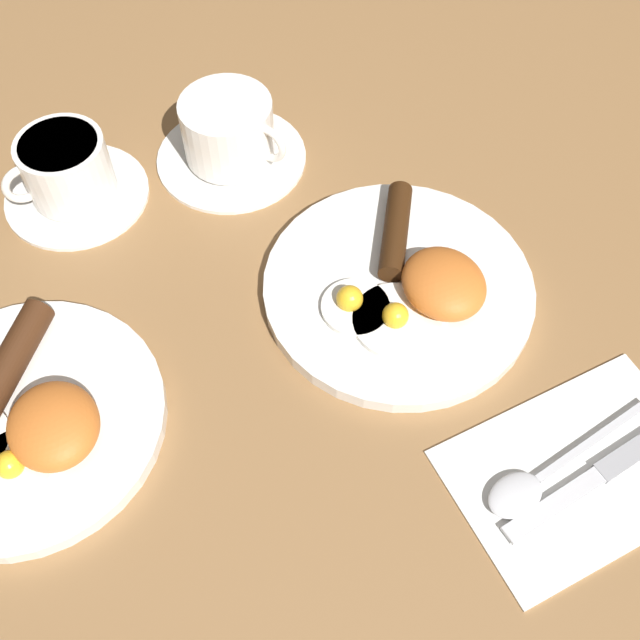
% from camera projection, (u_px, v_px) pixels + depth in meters
% --- Properties ---
extents(ground_plane, '(3.00, 3.00, 0.00)m').
position_uv_depth(ground_plane, '(397.00, 293.00, 0.71)').
color(ground_plane, olive).
extents(breakfast_plate_near, '(0.25, 0.25, 0.05)m').
position_uv_depth(breakfast_plate_near, '(404.00, 286.00, 0.70)').
color(breakfast_plate_near, white).
rests_on(breakfast_plate_near, ground_plane).
extents(breakfast_plate_far, '(0.24, 0.24, 0.05)m').
position_uv_depth(breakfast_plate_far, '(27.00, 419.00, 0.62)').
color(breakfast_plate_far, white).
rests_on(breakfast_plate_far, ground_plane).
extents(teacup_near, '(0.16, 0.16, 0.08)m').
position_uv_depth(teacup_near, '(229.00, 136.00, 0.78)').
color(teacup_near, white).
rests_on(teacup_near, ground_plane).
extents(teacup_far, '(0.15, 0.15, 0.07)m').
position_uv_depth(teacup_far, '(68.00, 175.00, 0.75)').
color(teacup_far, white).
rests_on(teacup_far, ground_plane).
extents(napkin, '(0.15, 0.21, 0.01)m').
position_uv_depth(napkin, '(580.00, 470.00, 0.61)').
color(napkin, white).
rests_on(napkin, ground_plane).
extents(knife, '(0.03, 0.18, 0.01)m').
position_uv_depth(knife, '(601.00, 473.00, 0.60)').
color(knife, silver).
rests_on(knife, napkin).
extents(spoon, '(0.04, 0.17, 0.01)m').
position_uv_depth(spoon, '(532.00, 483.00, 0.60)').
color(spoon, silver).
rests_on(spoon, napkin).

